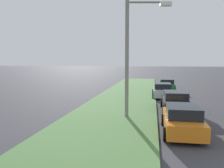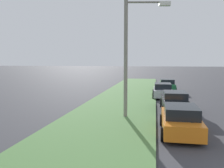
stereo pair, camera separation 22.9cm
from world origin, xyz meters
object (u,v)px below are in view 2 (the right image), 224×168
(parked_car_black, at_px, (175,101))
(parked_car_green, at_px, (167,85))
(parked_car_silver, at_px, (163,91))
(parked_car_orange, at_px, (180,120))
(streetlight, at_px, (131,50))

(parked_car_black, distance_m, parked_car_green, 11.91)
(parked_car_black, height_order, parked_car_silver, same)
(parked_car_orange, distance_m, parked_car_silver, 11.92)
(parked_car_orange, height_order, parked_car_green, same)
(parked_car_orange, relative_size, parked_car_silver, 1.00)
(parked_car_black, distance_m, streetlight, 5.48)
(parked_car_black, relative_size, parked_car_green, 1.00)
(parked_car_silver, bearing_deg, parked_car_orange, -177.68)
(parked_car_black, xyz_separation_m, parked_car_silver, (6.36, 0.70, 0.00))
(parked_car_orange, bearing_deg, parked_car_black, -1.13)
(streetlight, bearing_deg, parked_car_green, -11.44)
(parked_car_silver, bearing_deg, streetlight, 165.64)
(parked_car_silver, relative_size, parked_car_green, 1.00)
(parked_car_silver, distance_m, parked_car_green, 5.59)
(parked_car_orange, height_order, parked_car_silver, same)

